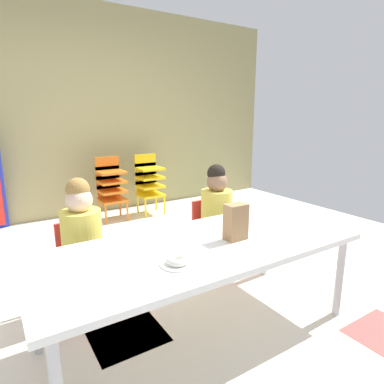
{
  "coord_description": "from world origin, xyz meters",
  "views": [
    {
      "loc": [
        -1.04,
        -2.15,
        1.31
      ],
      "look_at": [
        0.05,
        -0.43,
        0.83
      ],
      "focal_mm": 30.52,
      "sensor_mm": 36.0,
      "label": 1
    }
  ],
  "objects_px": {
    "kid_chair_yellow_stack": "(149,180)",
    "paper_bag_brown": "(236,222)",
    "craft_table": "(201,251)",
    "seated_child_near_camera": "(81,233)",
    "paper_plate_near_edge": "(178,264)",
    "kid_chair_orange_stack": "(111,184)",
    "seated_child_middle_seat": "(216,208)",
    "donut_powdered_on_plate": "(178,260)"
  },
  "relations": [
    {
      "from": "craft_table",
      "to": "seated_child_near_camera",
      "type": "height_order",
      "value": "seated_child_near_camera"
    },
    {
      "from": "paper_plate_near_edge",
      "to": "donut_powdered_on_plate",
      "type": "bearing_deg",
      "value": 0.0
    },
    {
      "from": "seated_child_middle_seat",
      "to": "paper_plate_near_edge",
      "type": "bearing_deg",
      "value": -136.1
    },
    {
      "from": "craft_table",
      "to": "seated_child_middle_seat",
      "type": "height_order",
      "value": "seated_child_middle_seat"
    },
    {
      "from": "craft_table",
      "to": "paper_plate_near_edge",
      "type": "relative_size",
      "value": 10.61
    },
    {
      "from": "kid_chair_yellow_stack",
      "to": "kid_chair_orange_stack",
      "type": "bearing_deg",
      "value": 180.0
    },
    {
      "from": "craft_table",
      "to": "donut_powdered_on_plate",
      "type": "relative_size",
      "value": 16.27
    },
    {
      "from": "kid_chair_orange_stack",
      "to": "donut_powdered_on_plate",
      "type": "distance_m",
      "value": 2.71
    },
    {
      "from": "seated_child_near_camera",
      "to": "craft_table",
      "type": "bearing_deg",
      "value": -50.07
    },
    {
      "from": "craft_table",
      "to": "kid_chair_orange_stack",
      "type": "xyz_separation_m",
      "value": [
        0.29,
        2.49,
        -0.08
      ]
    },
    {
      "from": "craft_table",
      "to": "kid_chair_orange_stack",
      "type": "bearing_deg",
      "value": 83.24
    },
    {
      "from": "craft_table",
      "to": "paper_plate_near_edge",
      "type": "distance_m",
      "value": 0.3
    },
    {
      "from": "paper_bag_brown",
      "to": "kid_chair_orange_stack",
      "type": "bearing_deg",
      "value": 88.34
    },
    {
      "from": "donut_powdered_on_plate",
      "to": "seated_child_near_camera",
      "type": "bearing_deg",
      "value": 109.45
    },
    {
      "from": "seated_child_middle_seat",
      "to": "paper_plate_near_edge",
      "type": "relative_size",
      "value": 5.1
    },
    {
      "from": "seated_child_near_camera",
      "to": "paper_bag_brown",
      "type": "xyz_separation_m",
      "value": [
        0.75,
        -0.67,
        0.13
      ]
    },
    {
      "from": "kid_chair_orange_stack",
      "to": "donut_powdered_on_plate",
      "type": "height_order",
      "value": "kid_chair_orange_stack"
    },
    {
      "from": "seated_child_near_camera",
      "to": "kid_chair_orange_stack",
      "type": "relative_size",
      "value": 1.15
    },
    {
      "from": "seated_child_middle_seat",
      "to": "kid_chair_yellow_stack",
      "type": "height_order",
      "value": "seated_child_middle_seat"
    },
    {
      "from": "seated_child_near_camera",
      "to": "kid_chair_orange_stack",
      "type": "height_order",
      "value": "seated_child_near_camera"
    },
    {
      "from": "paper_plate_near_edge",
      "to": "donut_powdered_on_plate",
      "type": "relative_size",
      "value": 1.53
    },
    {
      "from": "kid_chair_orange_stack",
      "to": "paper_plate_near_edge",
      "type": "height_order",
      "value": "kid_chair_orange_stack"
    },
    {
      "from": "seated_child_middle_seat",
      "to": "paper_bag_brown",
      "type": "bearing_deg",
      "value": -117.59
    },
    {
      "from": "seated_child_near_camera",
      "to": "donut_powdered_on_plate",
      "type": "bearing_deg",
      "value": -70.55
    },
    {
      "from": "seated_child_middle_seat",
      "to": "paper_bag_brown",
      "type": "xyz_separation_m",
      "value": [
        -0.35,
        -0.67,
        0.13
      ]
    },
    {
      "from": "seated_child_near_camera",
      "to": "kid_chair_orange_stack",
      "type": "bearing_deg",
      "value": 66.22
    },
    {
      "from": "seated_child_middle_seat",
      "to": "donut_powdered_on_plate",
      "type": "relative_size",
      "value": 7.81
    },
    {
      "from": "seated_child_middle_seat",
      "to": "paper_plate_near_edge",
      "type": "xyz_separation_m",
      "value": [
        -0.82,
        -0.79,
        0.03
      ]
    },
    {
      "from": "craft_table",
      "to": "seated_child_near_camera",
      "type": "distance_m",
      "value": 0.82
    },
    {
      "from": "kid_chair_orange_stack",
      "to": "kid_chair_yellow_stack",
      "type": "xyz_separation_m",
      "value": [
        0.53,
        0.0,
        0.0
      ]
    },
    {
      "from": "craft_table",
      "to": "donut_powdered_on_plate",
      "type": "distance_m",
      "value": 0.3
    },
    {
      "from": "kid_chair_yellow_stack",
      "to": "paper_bag_brown",
      "type": "bearing_deg",
      "value": -103.38
    },
    {
      "from": "paper_bag_brown",
      "to": "paper_plate_near_edge",
      "type": "bearing_deg",
      "value": -166.06
    },
    {
      "from": "kid_chair_yellow_stack",
      "to": "paper_bag_brown",
      "type": "distance_m",
      "value": 2.61
    },
    {
      "from": "donut_powdered_on_plate",
      "to": "kid_chair_yellow_stack",
      "type": "bearing_deg",
      "value": 67.99
    },
    {
      "from": "seated_child_near_camera",
      "to": "seated_child_middle_seat",
      "type": "height_order",
      "value": "same"
    },
    {
      "from": "paper_bag_brown",
      "to": "paper_plate_near_edge",
      "type": "relative_size",
      "value": 1.22
    },
    {
      "from": "seated_child_middle_seat",
      "to": "kid_chair_yellow_stack",
      "type": "distance_m",
      "value": 1.88
    },
    {
      "from": "kid_chair_orange_stack",
      "to": "craft_table",
      "type": "bearing_deg",
      "value": -96.76
    },
    {
      "from": "craft_table",
      "to": "seated_child_near_camera",
      "type": "relative_size",
      "value": 2.08
    },
    {
      "from": "seated_child_near_camera",
      "to": "paper_bag_brown",
      "type": "height_order",
      "value": "seated_child_near_camera"
    },
    {
      "from": "seated_child_middle_seat",
      "to": "kid_chair_orange_stack",
      "type": "bearing_deg",
      "value": 98.5
    }
  ]
}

